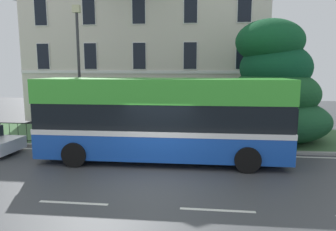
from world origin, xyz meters
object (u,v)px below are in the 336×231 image
object	(u,v)px
georgian_townhouse	(152,43)
street_lamp_post	(79,64)
evergreen_tree	(274,91)
single_decker_bus	(162,118)
litter_bin	(214,133)

from	to	relation	value
georgian_townhouse	street_lamp_post	distance (m)	10.52
evergreen_tree	street_lamp_post	xyz separation A→B (m)	(-9.91, -1.45, 1.37)
evergreen_tree	single_decker_bus	distance (m)	6.94
street_lamp_post	evergreen_tree	bearing A→B (deg)	8.30
georgian_townhouse	evergreen_tree	distance (m)	12.12
street_lamp_post	single_decker_bus	bearing A→B (deg)	-32.74
evergreen_tree	single_decker_bus	xyz separation A→B (m)	(-5.28, -4.43, -0.83)
georgian_townhouse	evergreen_tree	bearing A→B (deg)	-48.10
georgian_townhouse	single_decker_bus	distance (m)	13.96
evergreen_tree	single_decker_bus	bearing A→B (deg)	-139.99
georgian_townhouse	street_lamp_post	xyz separation A→B (m)	(-2.11, -10.15, -1.81)
evergreen_tree	georgian_townhouse	bearing A→B (deg)	131.90
single_decker_bus	street_lamp_post	xyz separation A→B (m)	(-4.64, 2.98, 2.20)
evergreen_tree	single_decker_bus	size ratio (longest dim) A/B	0.64
evergreen_tree	litter_bin	world-z (taller)	evergreen_tree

